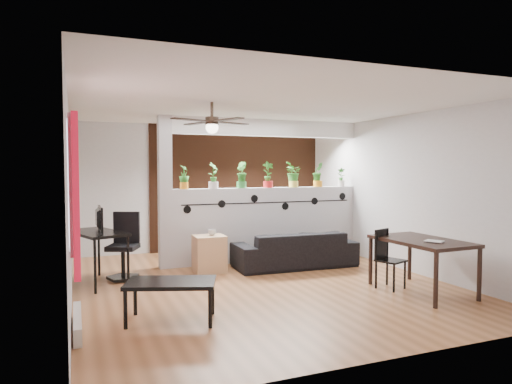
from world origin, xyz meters
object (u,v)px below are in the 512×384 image
Objects in this scene: potted_plant_5 at (318,174)px; office_chair at (124,250)px; potted_plant_0 at (184,177)px; ceiling_fan at (212,123)px; cup at (212,232)px; potted_plant_4 at (294,174)px; potted_plant_2 at (241,174)px; potted_plant_3 at (268,174)px; dining_table at (422,245)px; folding_chair at (386,253)px; cube_shelf at (209,254)px; coffee_table at (171,285)px; potted_plant_6 at (341,176)px; potted_plant_1 at (213,175)px; sofa at (295,250)px; computer_desk at (97,236)px.

potted_plant_5 reaches higher than office_chair.
ceiling_fan is at bearing -90.64° from potted_plant_0.
potted_plant_4 is at bearing 18.14° from cup.
potted_plant_2 is 1.01× the size of potted_plant_5.
ceiling_fan is 2.44× the size of potted_plant_3.
dining_table is 1.63× the size of folding_chair.
potted_plant_5 is at bearing 14.64° from cube_shelf.
coffee_table is at bearing -82.63° from office_chair.
potted_plant_5 is at bearing 34.15° from ceiling_fan.
ceiling_fan is 2.09m from cup.
potted_plant_6 is at bearing 29.51° from ceiling_fan.
folding_chair is at bearing -15.52° from ceiling_fan.
dining_table is at bearing -42.67° from cube_shelf.
ceiling_fan is 3.73m from potted_plant_6.
ceiling_fan reaches higher than potted_plant_4.
potted_plant_3 reaches higher than dining_table.
ceiling_fan is 1.42× the size of folding_chair.
potted_plant_4 is 2.10m from cup.
office_chair is (-1.59, -0.55, -1.15)m from potted_plant_1.
potted_plant_1 is at bearing 180.00° from potted_plant_2.
potted_plant_3 is 3.82m from coffee_table.
potted_plant_1 is at bearing 73.11° from ceiling_fan.
potted_plant_5 is 1.27× the size of potted_plant_6.
potted_plant_3 is 0.24× the size of sofa.
cube_shelf is (0.28, -0.58, -1.26)m from potted_plant_0.
sofa is (-0.34, -0.73, -1.31)m from potted_plant_4.
cube_shelf is (-0.78, -0.58, -1.30)m from potted_plant_2.
potted_plant_6 is (2.63, -0.00, -0.05)m from potted_plant_1.
potted_plant_3 is (1.58, 0.00, 0.04)m from potted_plant_0.
potted_plant_0 is 2.63m from potted_plant_5.
potted_plant_3 reaches higher than sofa.
potted_plant_1 is 0.56× the size of folding_chair.
ceiling_fan is 2.48m from office_chair.
potted_plant_0 is 0.49× the size of folding_chair.
potted_plant_4 reaches higher than folding_chair.
computer_desk is at bearing -175.26° from cube_shelf.
cup reaches higher than coffee_table.
cube_shelf is 3.30m from dining_table.
ceiling_fan is 3.06m from folding_chair.
sofa is (1.24, -0.73, -1.30)m from potted_plant_1.
potted_plant_0 is at bearing 116.25° from cube_shelf.
potted_plant_3 is 3.73× the size of cup.
potted_plant_1 is 1.58m from potted_plant_4.
potted_plant_6 is 4.76m from computer_desk.
cup is at bearing -161.86° from potted_plant_4.
potted_plant_0 reaches higher than coffee_table.
potted_plant_6 is (1.05, 0.00, -0.05)m from potted_plant_4.
cup is (0.33, -0.58, -0.91)m from potted_plant_0.
potted_plant_1 is 0.46× the size of office_chair.
potted_plant_6 is 3.03m from cup.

